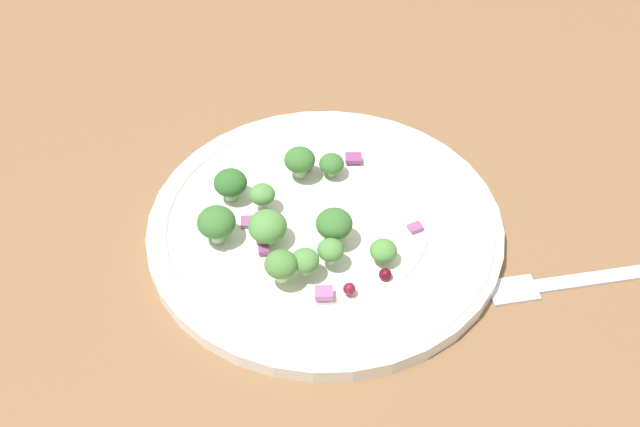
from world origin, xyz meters
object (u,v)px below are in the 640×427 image
at_px(plate, 320,230).
at_px(broccoli_floret_1, 281,265).
at_px(fork, 593,278).
at_px(broccoli_floret_2, 230,183).
at_px(broccoli_floret_0, 263,194).

distance_m(plate, broccoli_floret_1, 0.07).
distance_m(plate, fork, 0.21).
distance_m(broccoli_floret_1, fork, 0.24).
bearing_deg(broccoli_floret_2, fork, 89.88).
bearing_deg(fork, broccoli_floret_2, -90.12).
bearing_deg(plate, fork, 92.79).
bearing_deg(fork, broccoli_floret_1, -71.49).
height_order(plate, fork, plate).
xyz_separation_m(broccoli_floret_0, fork, (-0.01, 0.26, -0.03)).
height_order(plate, broccoli_floret_0, broccoli_floret_0).
xyz_separation_m(plate, broccoli_floret_1, (0.06, -0.01, 0.03)).
distance_m(broccoli_floret_0, broccoli_floret_2, 0.03).
bearing_deg(broccoli_floret_1, plate, 169.43).
bearing_deg(broccoli_floret_0, fork, 91.13).
xyz_separation_m(plate, fork, (-0.01, 0.21, -0.01)).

